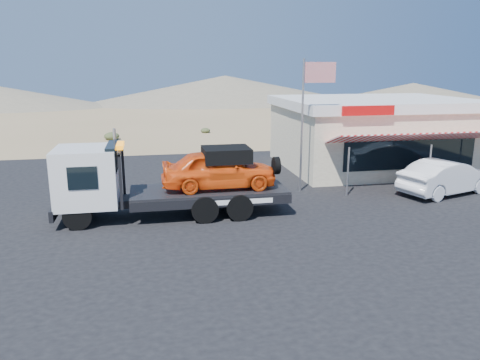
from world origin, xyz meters
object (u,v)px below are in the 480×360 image
Objects in this scene: white_sedan at (447,177)px; flagpole at (307,110)px; tow_truck at (167,177)px; jerky_store at (373,132)px.

flagpole is (-6.13, 1.74, 2.96)m from white_sedan.
tow_truck is at bearing -158.61° from flagpole.
white_sedan is 7.03m from flagpole.
jerky_store reaches higher than white_sedan.
tow_truck is 13.91m from jerky_store.
jerky_store is at bearing 30.23° from tow_truck.
tow_truck is 1.44× the size of flagpole.
flagpole is at bearing 21.39° from tow_truck.
tow_truck is at bearing -149.77° from jerky_store.
tow_truck is 7.26m from flagpole.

